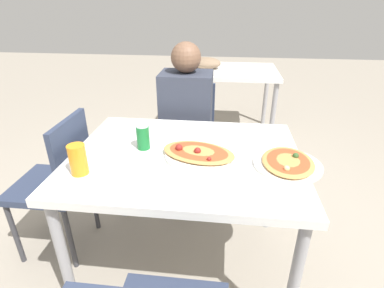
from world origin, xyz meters
TOP-DOWN VIEW (x-y plane):
  - ground_plane at (0.00, 0.00)m, footprint 14.00×14.00m
  - dining_table at (0.00, 0.00)m, footprint 1.14×0.89m
  - chair_far_seated at (-0.08, 0.77)m, footprint 0.40×0.40m
  - chair_side_left at (-0.76, 0.07)m, footprint 0.40×0.40m
  - person_seated at (-0.08, 0.66)m, footprint 0.35×0.30m
  - pizza_main at (0.07, -0.02)m, footprint 0.42×0.33m
  - soda_can at (-0.22, 0.04)m, footprint 0.07×0.07m
  - drink_glass at (-0.44, -0.24)m, footprint 0.08×0.08m
  - pizza_second at (0.49, -0.07)m, footprint 0.31×0.32m
  - background_table at (0.14, 1.98)m, footprint 1.10×0.80m

SIDE VIEW (x-z plane):
  - ground_plane at x=0.00m, z-range 0.00..0.00m
  - chair_far_seated at x=-0.08m, z-range 0.07..0.95m
  - chair_side_left at x=-0.76m, z-range 0.07..0.95m
  - dining_table at x=0.00m, z-range 0.30..1.06m
  - background_table at x=0.14m, z-range 0.26..1.13m
  - person_seated at x=-0.08m, z-range 0.11..1.32m
  - pizza_second at x=0.49m, z-range 0.75..0.80m
  - pizza_main at x=0.07m, z-range 0.74..0.80m
  - soda_can at x=-0.22m, z-range 0.75..0.88m
  - drink_glass at x=-0.44m, z-range 0.75..0.89m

